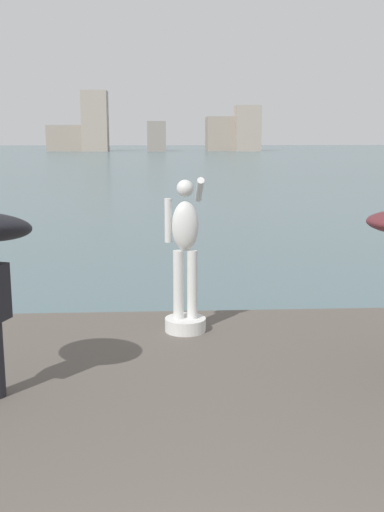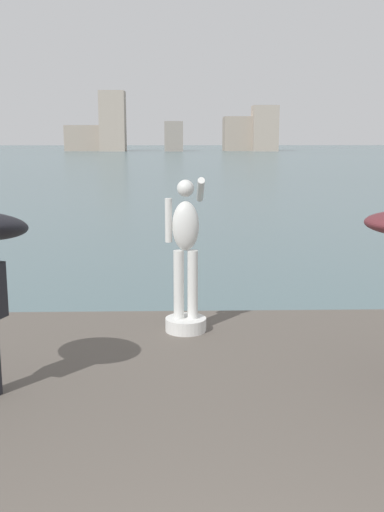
# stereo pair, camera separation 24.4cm
# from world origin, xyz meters

# --- Properties ---
(ground_plane) EXTENTS (400.00, 400.00, 0.00)m
(ground_plane) POSITION_xyz_m (0.00, 40.00, 0.00)
(ground_plane) COLOR #4C666B
(statue_white_figure) EXTENTS (0.60, 0.86, 2.23)m
(statue_white_figure) POSITION_xyz_m (-0.09, 6.28, 1.34)
(statue_white_figure) COLOR silver
(statue_white_figure) RESTS_ON pier
(distant_skyline) EXTENTS (48.52, 10.81, 13.33)m
(distant_skyline) POSITION_xyz_m (1.18, 140.01, 4.66)
(distant_skyline) COLOR gray
(distant_skyline) RESTS_ON ground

